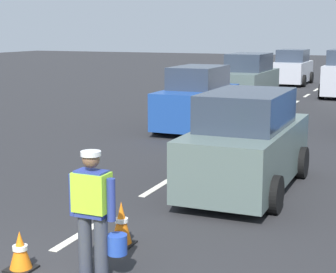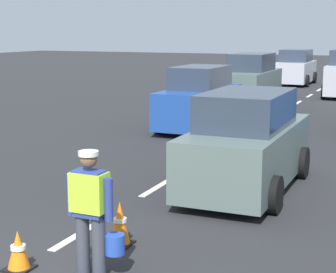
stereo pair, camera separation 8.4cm
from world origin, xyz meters
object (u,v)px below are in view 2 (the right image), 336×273
Objects in this scene: traffic_cone_near at (18,250)px; car_oncoming_third at (295,68)px; car_oncoming_second at (251,83)px; traffic_cone_far at (120,223)px; car_outgoing_ahead at (247,144)px; car_oncoming_lead at (199,100)px; road_worker at (92,208)px.

car_oncoming_third is (-1.79, 27.96, 0.67)m from traffic_cone_near.
car_oncoming_third is at bearing 91.73° from car_oncoming_second.
car_oncoming_third is at bearing 95.60° from traffic_cone_far.
car_oncoming_second reaches higher than car_outgoing_ahead.
car_oncoming_lead reaches higher than car_outgoing_ahead.
road_worker reaches higher than traffic_cone_far.
car_oncoming_second reaches higher than car_oncoming_lead.
car_outgoing_ahead is 12.32m from car_oncoming_second.
car_oncoming_lead is at bearing 98.16° from traffic_cone_near.
traffic_cone_near is 17.02m from car_oncoming_second.
road_worker is at bearing -81.55° from car_oncoming_second.
car_oncoming_third reaches higher than car_oncoming_lead.
road_worker is 0.39× the size of car_oncoming_second.
car_oncoming_lead is (-0.17, -5.55, -0.10)m from car_oncoming_second.
car_oncoming_third is 16.58m from car_oncoming_lead.
road_worker is 1.24m from traffic_cone_near.
car_outgoing_ahead reaches higher than traffic_cone_far.
car_outgoing_ahead is at bearing 81.72° from road_worker.
traffic_cone_near is 11.52m from car_oncoming_lead.
car_oncoming_second is (0.33, -11.03, 0.09)m from car_oncoming_third.
car_oncoming_third is 11.03m from car_oncoming_second.
traffic_cone_far is at bearing -76.28° from car_oncoming_lead.
car_oncoming_third is (-2.82, 27.76, 0.01)m from road_worker.
car_outgoing_ahead is 23.20m from car_oncoming_third.
car_oncoming_lead reaches higher than road_worker.
car_oncoming_third is at bearing 93.67° from traffic_cone_near.
car_oncoming_lead is at bearing -91.78° from car_oncoming_second.
car_oncoming_second is at bearing 88.22° from car_oncoming_lead.
car_oncoming_second is at bearing 98.45° from road_worker.
car_oncoming_second is 1.05× the size of car_oncoming_lead.
car_outgoing_ahead is at bearing 76.15° from traffic_cone_far.
car_oncoming_second is (-2.48, 16.73, 0.10)m from road_worker.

